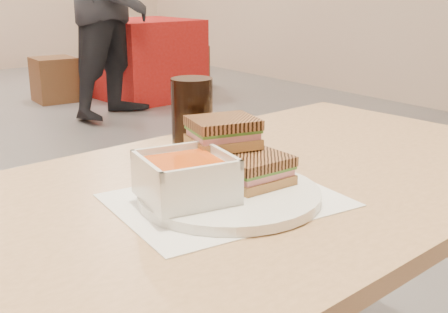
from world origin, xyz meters
TOP-DOWN VIEW (x-y plane):
  - main_table at (0.14, -1.96)m, footprint 1.26×0.81m
  - tray_liner at (0.01, -2.01)m, footprint 0.37×0.30m
  - plate at (0.01, -2.01)m, footprint 0.29×0.29m
  - soup_bowl at (-0.06, -2.00)m, footprint 0.15×0.15m
  - panini_lower at (0.06, -2.02)m, footprint 0.11×0.09m
  - panini_upper at (0.05, -1.94)m, footprint 0.13×0.11m
  - cola_glass at (0.07, -1.82)m, footprint 0.08×0.08m
  - bg_table_1 at (2.22, 2.19)m, footprint 0.90×0.90m
  - bg_chair_1l at (1.44, 2.57)m, footprint 0.38×0.38m
  - bg_chair_1r at (2.75, 2.38)m, footprint 0.42×0.42m
  - patron_b at (1.68, 1.64)m, footprint 1.13×1.03m

SIDE VIEW (x-z plane):
  - bg_chair_1l at x=1.44m, z-range 0.00..0.41m
  - bg_chair_1r at x=2.75m, z-range 0.00..0.46m
  - bg_table_1 at x=2.22m, z-range 0.00..0.74m
  - main_table at x=0.14m, z-range 0.26..1.01m
  - tray_liner at x=0.01m, z-range 0.75..0.75m
  - plate at x=0.01m, z-range 0.75..0.77m
  - panini_lower at x=0.06m, z-range 0.77..0.81m
  - soup_bowl at x=-0.06m, z-range 0.76..0.83m
  - cola_glass at x=0.07m, z-range 0.75..0.92m
  - panini_upper at x=0.05m, z-range 0.82..0.87m
  - patron_b at x=1.68m, z-range 0.00..1.89m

